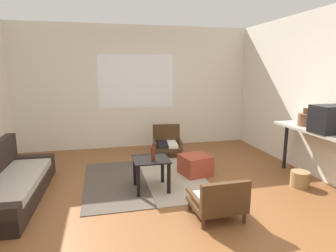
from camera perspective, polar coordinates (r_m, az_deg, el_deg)
The scene contains 14 objects.
ground_plane at distance 3.96m, azimuth -0.22°, elevation -15.03°, with size 7.80×7.80×0.00m, color brown.
far_wall_with_window at distance 6.59m, azimuth -6.30°, elevation 7.61°, with size 5.60×0.13×2.70m.
side_wall_right at distance 5.13m, azimuth 29.37°, elevation 5.27°, with size 0.12×6.60×2.70m, color silver.
area_rug at distance 4.72m, azimuth -4.49°, elevation -10.56°, with size 1.91×2.00×0.01m.
couch at distance 4.52m, azimuth -29.21°, elevation -10.12°, with size 0.80×2.07×0.72m.
coffee_table at distance 4.24m, azimuth -3.39°, elevation -7.92°, with size 0.51×0.51×0.47m.
armchair_by_window at distance 6.01m, azimuth -0.21°, elevation -3.05°, with size 0.65×0.64×0.61m.
armchair_striped_foreground at distance 3.54m, azimuth 10.04°, elevation -14.35°, with size 0.61×0.57×0.52m.
ottoman_orange at distance 4.91m, azimuth 5.41°, elevation -7.71°, with size 0.45×0.45×0.34m, color #993D28.
console_shelf at distance 4.90m, azimuth 27.46°, elevation -1.68°, with size 0.46×1.58×0.86m.
crt_television at distance 4.69m, azimuth 29.51°, elevation 1.19°, with size 0.48×0.37×0.39m.
clay_vase at distance 5.10m, azimuth 25.44°, elevation 1.21°, with size 0.21×0.21×0.29m.
glass_bottle at distance 4.10m, azimuth -2.99°, elevation -5.46°, with size 0.06×0.06×0.25m.
wicker_basket at distance 4.87m, azimuth 24.67°, elevation -9.49°, with size 0.28×0.28×0.23m, color #9E7A4C.
Camera 1 is at (-0.80, -3.47, 1.75)m, focal length 30.76 mm.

